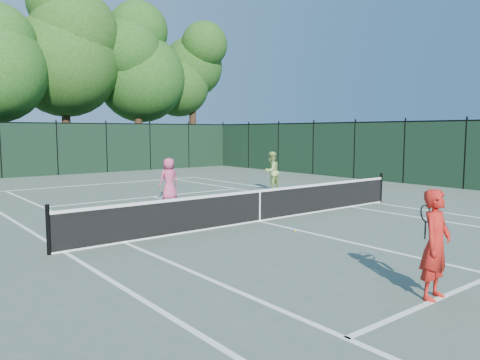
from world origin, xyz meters
TOP-DOWN VIEW (x-y plane):
  - ground at (0.00, 0.00)m, footprint 90.00×90.00m
  - sideline_doubles_left at (-5.49, 0.00)m, footprint 0.10×23.77m
  - sideline_doubles_right at (5.49, 0.00)m, footprint 0.10×23.77m
  - sideline_singles_left at (-4.12, 0.00)m, footprint 0.10×23.77m
  - sideline_singles_right at (4.12, 0.00)m, footprint 0.10×23.77m
  - baseline_far at (0.00, 11.88)m, footprint 10.97×0.10m
  - service_line_far at (0.00, 6.40)m, footprint 8.23×0.10m
  - center_service_line at (0.00, 0.00)m, footprint 0.10×12.80m
  - tennis_net at (0.00, 0.00)m, footprint 11.69×0.09m
  - fence_far at (0.00, 18.00)m, footprint 24.00×0.05m
  - fence_right at (12.00, 0.00)m, footprint 0.05×36.00m
  - tree_3 at (2.00, 22.30)m, footprint 7.00×7.00m
  - tree_4 at (7.00, 21.60)m, footprint 6.20×6.20m
  - tree_5 at (12.00, 22.10)m, footprint 5.80×5.80m
  - coach at (-1.93, -6.33)m, footprint 0.88×0.70m
  - player_pink at (0.04, 5.18)m, footprint 0.77×0.50m
  - player_green at (4.89, 4.86)m, footprint 0.90×0.75m
  - loose_ball_midcourt at (-0.20, -1.63)m, footprint 0.07×0.07m

SIDE VIEW (x-z plane):
  - ground at x=0.00m, z-range 0.00..0.00m
  - sideline_doubles_left at x=-5.49m, z-range 0.00..0.01m
  - sideline_doubles_right at x=5.49m, z-range 0.00..0.01m
  - sideline_singles_left at x=-4.12m, z-range 0.00..0.01m
  - sideline_singles_right at x=4.12m, z-range 0.00..0.01m
  - baseline_far at x=0.00m, z-range 0.00..0.01m
  - service_line_far at x=0.00m, z-range 0.00..0.01m
  - center_service_line at x=0.00m, z-range 0.00..0.01m
  - loose_ball_midcourt at x=-0.20m, z-range 0.00..0.07m
  - tennis_net at x=0.00m, z-range -0.05..1.01m
  - player_pink at x=0.04m, z-range 0.00..1.58m
  - player_green at x=4.89m, z-range 0.00..1.69m
  - coach at x=-1.93m, z-range 0.00..1.69m
  - fence_far at x=0.00m, z-range 0.00..3.00m
  - fence_right at x=12.00m, z-range 0.00..3.00m
  - tree_5 at x=12.00m, z-range 1.59..13.82m
  - tree_4 at x=7.00m, z-range 1.66..14.63m
  - tree_3 at x=2.00m, z-range 1.78..16.23m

